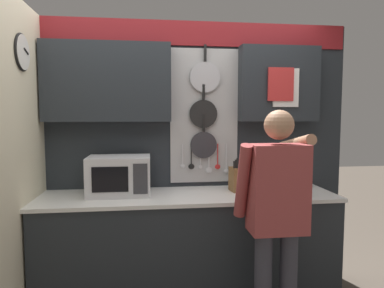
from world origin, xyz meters
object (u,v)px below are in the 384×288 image
knife_block (237,179)px  person (277,207)px  microwave (119,175)px  utensil_crock (258,181)px

knife_block → person: (0.11, -0.63, -0.08)m
knife_block → microwave: bearing=-180.0°
utensil_crock → person: 0.63m
knife_block → person: bearing=-80.0°
utensil_crock → microwave: bearing=-179.9°
person → utensil_crock: bearing=83.6°
microwave → utensil_crock: utensil_crock is taller
knife_block → person: 0.64m
knife_block → utensil_crock: size_ratio=0.85×
knife_block → utensil_crock: bearing=0.3°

